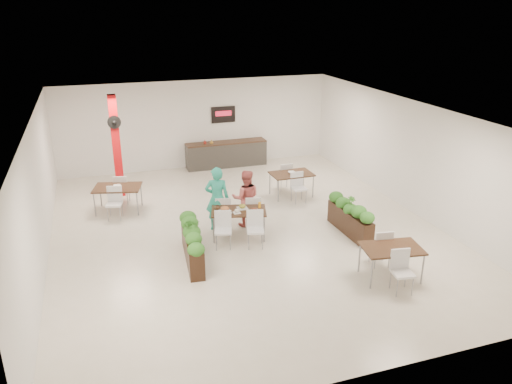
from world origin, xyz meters
TOP-DOWN VIEW (x-y plane):
  - ground at (0.00, 0.00)m, footprint 12.00×12.00m
  - room_shell at (0.00, 0.00)m, footprint 10.10×12.10m
  - red_column at (-3.00, 3.79)m, footprint 0.40×0.41m
  - service_counter at (1.00, 5.65)m, footprint 3.00×0.64m
  - main_table at (-0.31, -0.33)m, footprint 1.61×1.89m
  - diner_man at (-0.70, 0.32)m, footprint 0.73×0.58m
  - diner_woman at (0.10, 0.32)m, footprint 0.90×0.78m
  - planter_left at (-1.72, -1.25)m, footprint 0.56×2.10m
  - planter_right at (2.54, -1.07)m, footprint 0.44×1.99m
  - side_table_a at (-3.15, 2.47)m, footprint 1.51×1.67m
  - side_table_b at (2.13, 2.01)m, footprint 1.30×1.62m
  - side_table_c at (2.27, -3.40)m, footprint 1.40×1.67m

SIDE VIEW (x-z plane):
  - ground at x=0.00m, z-range 0.00..0.00m
  - service_counter at x=1.00m, z-range -0.61..1.59m
  - planter_right at x=2.54m, z-range -0.02..1.02m
  - planter_left at x=-1.72m, z-range -0.02..1.08m
  - side_table_c at x=2.27m, z-range 0.17..1.09m
  - main_table at x=-0.31m, z-range 0.17..1.10m
  - side_table_b at x=2.13m, z-range 0.17..1.10m
  - side_table_a at x=-3.15m, z-range 0.18..1.10m
  - diner_woman at x=0.10m, z-range 0.00..1.58m
  - diner_man at x=-0.70m, z-range 0.00..1.76m
  - red_column at x=-3.00m, z-range 0.04..3.24m
  - room_shell at x=0.00m, z-range 0.40..3.62m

